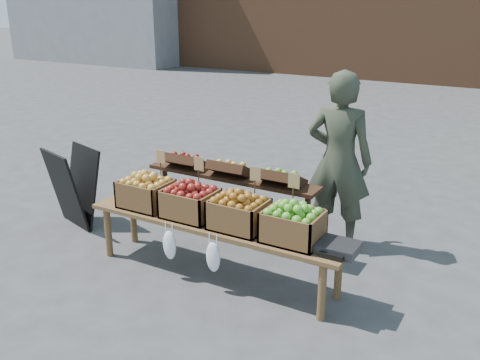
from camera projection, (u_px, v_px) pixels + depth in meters
The scene contains 10 objects.
ground at pixel (219, 250), 5.84m from camera, with size 80.00×80.00×0.00m, color #424244.
vendor at pixel (339, 161), 5.69m from camera, with size 0.70×0.46×1.93m, color #353B2B.
chalkboard_sign at pixel (74, 187), 6.33m from camera, with size 0.63×0.35×0.96m, color black, non-canonical shape.
back_table at pixel (231, 199), 5.84m from camera, with size 2.10×0.44×1.04m, color black, non-canonical shape.
display_bench at pixel (214, 249), 5.22m from camera, with size 2.70×0.56×0.57m, color brown, non-canonical shape.
crate_golden_apples at pixel (146, 194), 5.47m from camera, with size 0.50×0.40×0.28m, color gold, non-canonical shape.
crate_russet_pears at pixel (190, 203), 5.21m from camera, with size 0.50×0.40×0.28m, color maroon, non-canonical shape.
crate_red_apples at pixel (239, 214), 4.95m from camera, with size 0.50×0.40×0.28m, color #A67017, non-canonical shape.
crate_green_apples at pixel (293, 226), 4.69m from camera, with size 0.50×0.40×0.28m, color #47A024, non-canonical shape.
weighing_scale at pixel (338, 247), 4.52m from camera, with size 0.34×0.30×0.08m, color black.
Camera 1 is at (2.83, -4.45, 2.62)m, focal length 40.00 mm.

